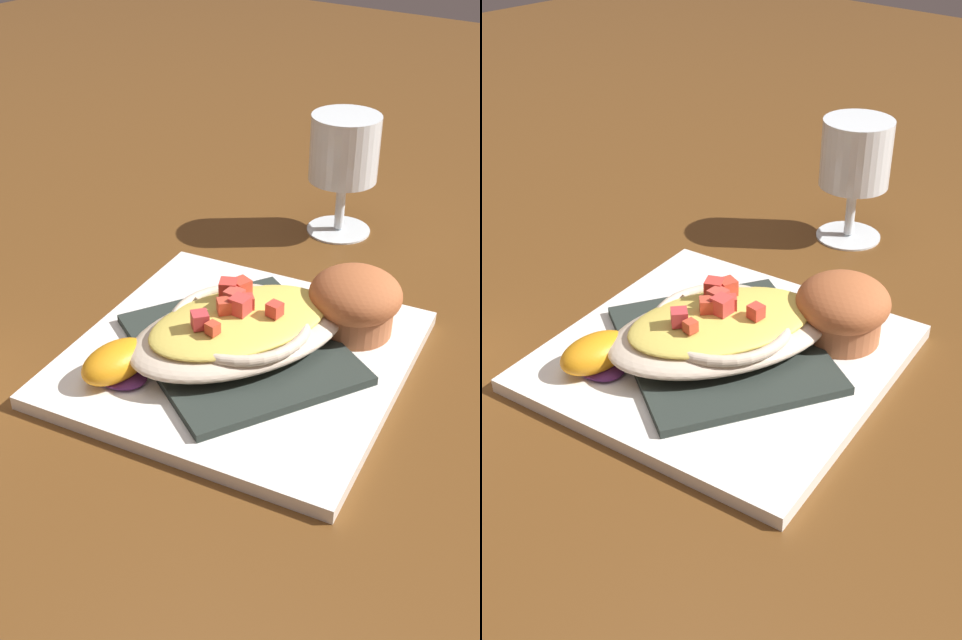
{
  "view_description": "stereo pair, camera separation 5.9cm",
  "coord_description": "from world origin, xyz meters",
  "views": [
    {
      "loc": [
        -0.29,
        0.4,
        0.37
      ],
      "look_at": [
        0.0,
        0.0,
        0.04
      ],
      "focal_mm": 43.14,
      "sensor_mm": 36.0,
      "label": 1
    },
    {
      "loc": [
        -0.34,
        0.37,
        0.37
      ],
      "look_at": [
        0.0,
        0.0,
        0.04
      ],
      "focal_mm": 43.14,
      "sensor_mm": 36.0,
      "label": 2
    }
  ],
  "objects": [
    {
      "name": "ground_plane",
      "position": [
        0.0,
        0.0,
        0.0
      ],
      "size": [
        2.6,
        2.6,
        0.0
      ],
      "primitive_type": "plane",
      "color": "brown"
    },
    {
      "name": "square_plate",
      "position": [
        0.0,
        0.0,
        0.01
      ],
      "size": [
        0.29,
        0.29,
        0.01
      ],
      "primitive_type": "cube",
      "rotation": [
        0.0,
        0.0,
        0.16
      ],
      "color": "white",
      "rests_on": "ground_plane"
    },
    {
      "name": "folded_napkin",
      "position": [
        0.0,
        0.0,
        0.01
      ],
      "size": [
        0.22,
        0.21,
        0.01
      ],
      "primitive_type": "cube",
      "rotation": [
        0.0,
        0.0,
        1.07
      ],
      "color": "#272F2A",
      "rests_on": "square_plate"
    },
    {
      "name": "gratin_dish",
      "position": [
        0.0,
        -0.0,
        0.03
      ],
      "size": [
        0.17,
        0.21,
        0.04
      ],
      "color": "beige",
      "rests_on": "folded_napkin"
    },
    {
      "name": "muffin",
      "position": [
        -0.06,
        -0.08,
        0.04
      ],
      "size": [
        0.08,
        0.08,
        0.05
      ],
      "color": "#A85E39",
      "rests_on": "square_plate"
    },
    {
      "name": "orange_garnish",
      "position": [
        0.06,
        0.08,
        0.02
      ],
      "size": [
        0.05,
        0.06,
        0.03
      ],
      "color": "#592665",
      "rests_on": "square_plate"
    },
    {
      "name": "stemmed_glass",
      "position": [
        0.05,
        -0.25,
        0.08
      ],
      "size": [
        0.07,
        0.07,
        0.12
      ],
      "color": "white",
      "rests_on": "ground_plane"
    }
  ]
}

